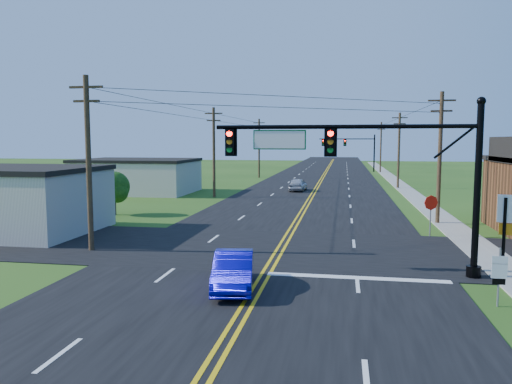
% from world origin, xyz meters
% --- Properties ---
extents(ground, '(260.00, 260.00, 0.00)m').
position_xyz_m(ground, '(0.00, 0.00, 0.00)').
color(ground, '#1F4313').
rests_on(ground, ground).
extents(road_main, '(16.00, 220.00, 0.04)m').
position_xyz_m(road_main, '(0.00, 50.00, 0.02)').
color(road_main, black).
rests_on(road_main, ground).
extents(road_cross, '(70.00, 10.00, 0.04)m').
position_xyz_m(road_cross, '(0.00, 12.00, 0.02)').
color(road_cross, black).
rests_on(road_cross, ground).
extents(sidewalk, '(2.00, 160.00, 0.08)m').
position_xyz_m(sidewalk, '(10.50, 40.00, 0.04)').
color(sidewalk, gray).
rests_on(sidewalk, ground).
extents(signal_mast_main, '(11.30, 0.60, 7.48)m').
position_xyz_m(signal_mast_main, '(4.34, 8.00, 4.75)').
color(signal_mast_main, black).
rests_on(signal_mast_main, ground).
extents(signal_mast_far, '(10.98, 0.60, 7.48)m').
position_xyz_m(signal_mast_far, '(4.44, 80.00, 4.55)').
color(signal_mast_far, black).
rests_on(signal_mast_far, ground).
extents(cream_bldg_near, '(10.20, 8.20, 4.10)m').
position_xyz_m(cream_bldg_near, '(-17.00, 14.00, 2.06)').
color(cream_bldg_near, beige).
rests_on(cream_bldg_near, ground).
extents(cream_bldg_far, '(12.20, 9.20, 3.70)m').
position_xyz_m(cream_bldg_far, '(-19.00, 38.00, 1.86)').
color(cream_bldg_far, beige).
rests_on(cream_bldg_far, ground).
extents(utility_pole_left_a, '(1.80, 0.28, 9.00)m').
position_xyz_m(utility_pole_left_a, '(-9.50, 10.00, 4.72)').
color(utility_pole_left_a, '#352418').
rests_on(utility_pole_left_a, ground).
extents(utility_pole_left_b, '(1.80, 0.28, 9.00)m').
position_xyz_m(utility_pole_left_b, '(-9.50, 35.00, 4.72)').
color(utility_pole_left_b, '#352418').
rests_on(utility_pole_left_b, ground).
extents(utility_pole_left_c, '(1.80, 0.28, 9.00)m').
position_xyz_m(utility_pole_left_c, '(-9.50, 62.00, 4.72)').
color(utility_pole_left_c, '#352418').
rests_on(utility_pole_left_c, ground).
extents(utility_pole_right_a, '(1.80, 0.28, 9.00)m').
position_xyz_m(utility_pole_right_a, '(9.80, 22.00, 4.72)').
color(utility_pole_right_a, '#352418').
rests_on(utility_pole_right_a, ground).
extents(utility_pole_right_b, '(1.80, 0.28, 9.00)m').
position_xyz_m(utility_pole_right_b, '(9.80, 48.00, 4.72)').
color(utility_pole_right_b, '#352418').
rests_on(utility_pole_right_b, ground).
extents(utility_pole_right_c, '(1.80, 0.28, 9.00)m').
position_xyz_m(utility_pole_right_c, '(9.80, 78.00, 4.72)').
color(utility_pole_right_c, '#352418').
rests_on(utility_pole_right_c, ground).
extents(tree_left, '(2.40, 2.40, 3.37)m').
position_xyz_m(tree_left, '(-14.00, 22.00, 2.16)').
color(tree_left, '#352418').
rests_on(tree_left, ground).
extents(blue_car, '(2.15, 4.41, 1.39)m').
position_xyz_m(blue_car, '(-0.74, 4.71, 0.70)').
color(blue_car, '#0B08B4').
rests_on(blue_car, ground).
extents(distant_car, '(1.99, 4.34, 1.44)m').
position_xyz_m(distant_car, '(-1.71, 42.53, 0.72)').
color(distant_car, '#BBBBC0').
rests_on(distant_car, ground).
extents(route_sign, '(0.52, 0.08, 2.07)m').
position_xyz_m(route_sign, '(8.70, 4.27, 1.20)').
color(route_sign, slate).
rests_on(route_sign, ground).
extents(stop_sign, '(0.84, 0.39, 2.50)m').
position_xyz_m(stop_sign, '(8.50, 16.98, 1.80)').
color(stop_sign, slate).
rests_on(stop_sign, ground).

